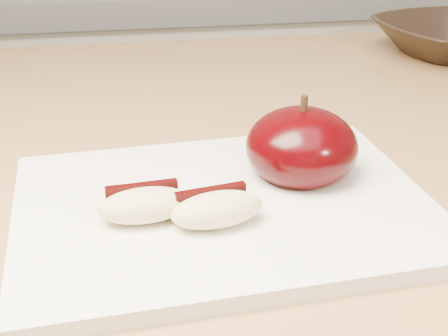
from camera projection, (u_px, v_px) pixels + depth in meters
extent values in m
cube|color=silver|center=(134.00, 199.00, 1.37)|extent=(2.40, 0.60, 0.90)
cube|color=olive|center=(131.00, 158.00, 0.56)|extent=(1.64, 0.64, 0.04)
cube|color=white|center=(224.00, 208.00, 0.43)|extent=(0.29, 0.22, 0.01)
ellipsoid|color=black|center=(302.00, 147.00, 0.46)|extent=(0.09, 0.09, 0.06)
cylinder|color=black|center=(304.00, 104.00, 0.44)|extent=(0.01, 0.01, 0.01)
ellipsoid|color=beige|center=(145.00, 205.00, 0.40)|extent=(0.06, 0.03, 0.02)
cube|color=black|center=(142.00, 197.00, 0.41)|extent=(0.05, 0.01, 0.02)
ellipsoid|color=beige|center=(217.00, 210.00, 0.39)|extent=(0.06, 0.04, 0.02)
cube|color=black|center=(211.00, 202.00, 0.40)|extent=(0.05, 0.01, 0.02)
imported|color=black|center=(447.00, 38.00, 0.78)|extent=(0.20, 0.20, 0.04)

